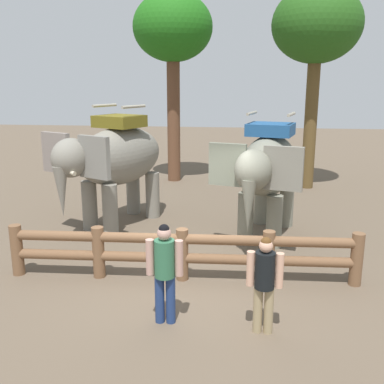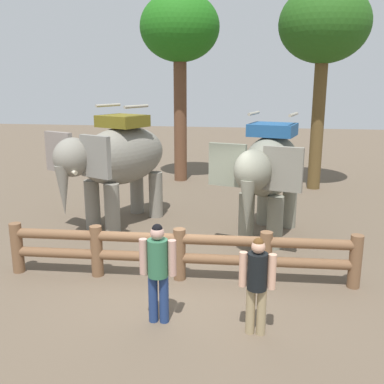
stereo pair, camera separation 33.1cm
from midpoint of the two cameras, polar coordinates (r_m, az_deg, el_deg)
The scene contains 8 objects.
ground_plane at distance 9.04m, azimuth -0.52°, elevation -11.10°, with size 60.00×60.00×0.00m, color brown.
log_fence at distance 8.79m, azimuth -0.53°, elevation -7.54°, with size 6.95×0.57×1.05m.
elephant_near_left at distance 11.98m, azimuth -8.77°, elevation 4.20°, with size 2.93×3.82×3.24m.
elephant_center at distance 10.99m, azimuth 10.67°, elevation 2.83°, with size 2.36×3.71×3.11m.
tourist_woman_in_black at distance 6.97m, azimuth 9.73°, elevation -11.01°, with size 0.56×0.32×1.58m.
tourist_man_in_blue at distance 7.18m, azimuth -3.06°, elevation -9.52°, with size 0.60×0.34×1.68m.
tree_far_left at distance 17.39m, azimuth -1.00°, elevation 19.85°, with size 2.94×2.94×7.02m.
tree_back_center at distance 16.65m, azimuth 17.18°, elevation 19.51°, with size 3.07×3.07×7.02m.
Camera 2 is at (1.51, -8.04, 3.84)m, focal length 41.53 mm.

